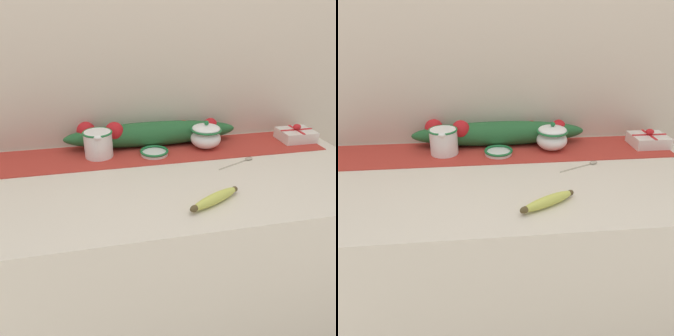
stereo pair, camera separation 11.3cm
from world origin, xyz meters
TOP-DOWN VIEW (x-y plane):
  - countertop at (0.00, 0.00)m, footprint 1.56×0.72m
  - back_wall at (0.00, 0.38)m, footprint 2.36×0.04m
  - table_runner at (0.00, 0.22)m, footprint 1.44×0.26m
  - cream_pitcher at (-0.23, 0.22)m, footprint 0.12×0.14m
  - sugar_bowl at (0.22, 0.22)m, footprint 0.13×0.13m
  - small_dish at (-0.01, 0.19)m, footprint 0.12×0.12m
  - banana at (0.11, -0.22)m, footprint 0.19×0.12m
  - spoon at (0.33, 0.06)m, footprint 0.17×0.08m
  - gift_box at (0.65, 0.22)m, footprint 0.15×0.13m
  - poinsettia_garland at (-0.01, 0.30)m, footprint 0.75×0.12m

SIDE VIEW (x-z plane):
  - countertop at x=0.00m, z-range 0.00..0.88m
  - table_runner at x=0.00m, z-range 0.88..0.89m
  - spoon at x=0.33m, z-range 0.88..0.89m
  - small_dish at x=-0.01m, z-range 0.89..0.91m
  - banana at x=0.11m, z-range 0.88..0.92m
  - gift_box at x=0.65m, z-range 0.87..0.95m
  - sugar_bowl at x=0.22m, z-range 0.88..1.00m
  - poinsettia_garland at x=-0.01m, z-range 0.88..1.00m
  - cream_pitcher at x=-0.23m, z-range 0.89..1.00m
  - back_wall at x=0.00m, z-range 0.00..2.40m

